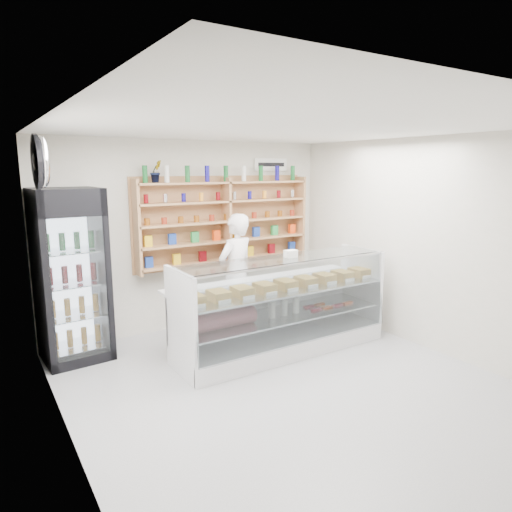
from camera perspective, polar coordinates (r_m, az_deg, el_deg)
room at (r=4.82m, az=4.53°, el=-0.99°), size 5.00×5.00×5.00m
display_counter at (r=6.12m, az=3.14°, el=-8.58°), size 2.90×0.87×1.26m
shop_worker at (r=6.64m, az=-2.52°, el=-2.26°), size 0.74×0.59×1.76m
drinks_cooler at (r=6.11m, az=-22.11°, el=-2.24°), size 0.82×0.80×2.16m
wall_shelving at (r=7.00m, az=-3.71°, el=4.36°), size 2.84×0.28×1.33m
potted_plant at (r=6.50m, az=-12.38°, el=10.30°), size 0.20×0.18×0.31m
security_mirror at (r=5.01m, az=-25.19°, el=10.58°), size 0.15×0.50×0.50m
wall_sign at (r=7.54m, az=1.85°, el=11.35°), size 0.62×0.03×0.20m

